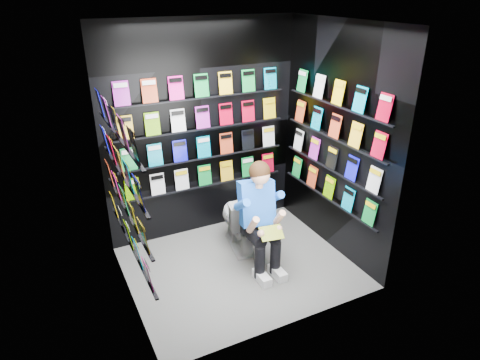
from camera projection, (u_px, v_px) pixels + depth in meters
name	position (u px, v px, depth m)	size (l,w,h in m)	color
floor	(239.00, 267.00, 4.81)	(2.40, 2.40, 0.00)	slate
ceiling	(239.00, 22.00, 3.74)	(2.40, 2.40, 0.00)	white
wall_back	(202.00, 132.00, 5.09)	(2.40, 0.04, 2.60)	black
wall_front	(294.00, 201.00, 3.46)	(2.40, 0.04, 2.60)	black
wall_left	(118.00, 182.00, 3.79)	(0.04, 2.00, 2.60)	black
wall_right	(336.00, 142.00, 4.76)	(0.04, 2.00, 2.60)	black
comics_back	(203.00, 132.00, 5.06)	(2.10, 0.06, 1.37)	#C74221
comics_left	(122.00, 181.00, 3.80)	(0.06, 1.70, 1.37)	#C74221
comics_right	(334.00, 142.00, 4.75)	(0.06, 1.70, 1.37)	#C74221
toilet	(240.00, 219.00, 5.06)	(0.42, 0.75, 0.73)	white
longbox	(261.00, 225.00, 5.38)	(0.21, 0.38, 0.28)	white
longbox_lid	(261.00, 214.00, 5.32)	(0.23, 0.39, 0.03)	white
reader	(256.00, 203.00, 4.59)	(0.50, 0.73, 1.35)	blue
held_comic	(271.00, 233.00, 4.38)	(0.24, 0.01, 0.17)	#379226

